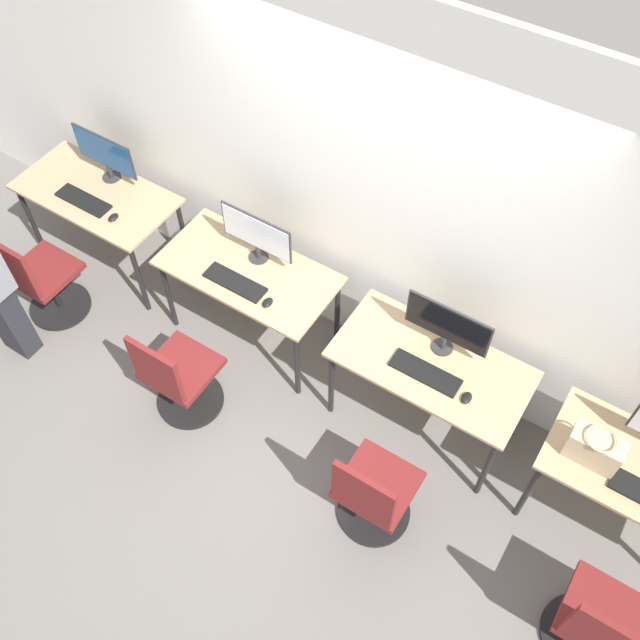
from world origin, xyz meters
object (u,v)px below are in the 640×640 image
(office_chair_far_left, at_px, (41,282))
(office_chair_far_right, at_px, (597,628))
(monitor_far_left, at_px, (105,154))
(mouse_far_left, at_px, (113,217))
(keyboard_far_left, at_px, (83,200))
(handbag, at_px, (595,449))
(mouse_right, at_px, (466,398))
(keyboard_right, at_px, (425,373))
(mouse_left, at_px, (268,303))
(office_chair_left, at_px, (178,379))
(office_chair_right, at_px, (373,496))
(monitor_right, at_px, (447,326))
(keyboard_left, at_px, (235,282))
(monitor_left, at_px, (257,235))

(office_chair_far_left, bearing_deg, office_chair_far_right, -1.68)
(monitor_far_left, distance_m, mouse_far_left, 0.50)
(keyboard_far_left, bearing_deg, mouse_far_left, -2.92)
(mouse_far_left, distance_m, handbag, 3.61)
(monitor_far_left, bearing_deg, mouse_right, -5.70)
(keyboard_right, bearing_deg, mouse_left, -176.07)
(office_chair_left, distance_m, handbag, 2.67)
(monitor_far_left, xyz_separation_m, mouse_right, (3.16, -0.32, -0.22))
(mouse_right, xyz_separation_m, office_chair_right, (-0.23, -0.69, -0.39))
(office_chair_left, distance_m, monitor_right, 1.85)
(mouse_left, distance_m, keyboard_right, 1.15)
(mouse_left, xyz_separation_m, keyboard_right, (1.14, 0.08, -0.01))
(monitor_right, bearing_deg, keyboard_left, -168.74)
(mouse_far_left, height_order, mouse_left, same)
(mouse_left, xyz_separation_m, office_chair_left, (-0.33, -0.63, -0.39))
(mouse_left, distance_m, mouse_right, 1.44)
(keyboard_right, bearing_deg, office_chair_far_right, -26.01)
(mouse_right, bearing_deg, monitor_right, 138.30)
(mouse_left, height_order, monitor_right, monitor_right)
(monitor_right, height_order, handbag, monitor_right)
(monitor_left, relative_size, office_chair_right, 0.62)
(mouse_left, relative_size, office_chair_right, 0.10)
(monitor_far_left, xyz_separation_m, keyboard_far_left, (0.00, -0.31, -0.22))
(mouse_far_left, bearing_deg, handbag, 0.62)
(mouse_left, height_order, office_chair_right, office_chair_right)
(handbag, bearing_deg, keyboard_far_left, -179.66)
(monitor_far_left, xyz_separation_m, mouse_left, (1.72, -0.37, -0.22))
(keyboard_right, xyz_separation_m, handbag, (1.06, -0.00, 0.11))
(office_chair_left, bearing_deg, monitor_far_left, 144.43)
(keyboard_right, bearing_deg, handbag, -0.06)
(keyboard_far_left, xyz_separation_m, office_chair_far_left, (-0.02, -0.57, -0.39))
(mouse_far_left, bearing_deg, monitor_far_left, 133.96)
(handbag, bearing_deg, monitor_right, 167.47)
(keyboard_left, height_order, office_chair_left, office_chair_left)
(monitor_right, distance_m, office_chair_right, 1.14)
(monitor_left, height_order, mouse_right, monitor_left)
(mouse_left, distance_m, office_chair_far_right, 2.73)
(mouse_right, distance_m, handbag, 0.77)
(mouse_left, relative_size, mouse_right, 1.00)
(mouse_far_left, relative_size, keyboard_right, 0.20)
(office_chair_left, bearing_deg, keyboard_far_left, 153.79)
(mouse_far_left, height_order, handbag, handbag)
(monitor_far_left, height_order, mouse_far_left, monitor_far_left)
(monitor_far_left, distance_m, office_chair_far_left, 1.07)
(mouse_far_left, distance_m, monitor_left, 1.17)
(office_chair_right, height_order, office_chair_far_right, same)
(keyboard_left, distance_m, keyboard_right, 1.43)
(office_chair_right, bearing_deg, keyboard_right, 95.29)
(mouse_right, relative_size, handbag, 0.30)
(office_chair_far_left, bearing_deg, handbag, 8.58)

